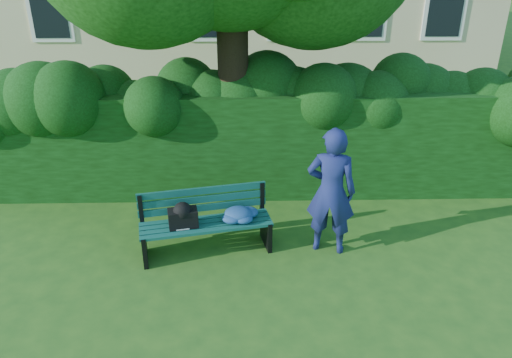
{
  "coord_description": "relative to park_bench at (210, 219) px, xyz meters",
  "views": [
    {
      "loc": [
        -0.15,
        -5.84,
        4.05
      ],
      "look_at": [
        0.0,
        0.6,
        0.95
      ],
      "focal_mm": 35.0,
      "sensor_mm": 36.0,
      "label": 1
    }
  ],
  "objects": [
    {
      "name": "park_bench",
      "position": [
        0.0,
        0.0,
        0.0
      ],
      "size": [
        1.91,
        0.91,
        0.89
      ],
      "rotation": [
        0.0,
        0.0,
        0.2
      ],
      "color": "#0F4D42",
      "rests_on": "ground"
    },
    {
      "name": "hedge",
      "position": [
        0.65,
        1.96,
        0.4
      ],
      "size": [
        10.0,
        1.0,
        1.8
      ],
      "color": "black",
      "rests_on": "ground"
    },
    {
      "name": "ground",
      "position": [
        0.65,
        -0.24,
        -0.5
      ],
      "size": [
        80.0,
        80.0,
        0.0
      ],
      "primitive_type": "plane",
      "color": "#28581C",
      "rests_on": "ground"
    },
    {
      "name": "man_reading",
      "position": [
        1.67,
        -0.02,
        0.43
      ],
      "size": [
        0.76,
        0.6,
        1.86
      ],
      "primitive_type": "imported",
      "rotation": [
        0.0,
        0.0,
        2.9
      ],
      "color": "navy",
      "rests_on": "ground"
    }
  ]
}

